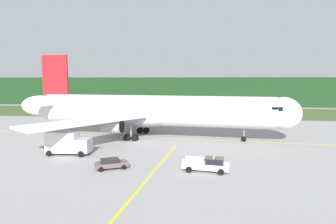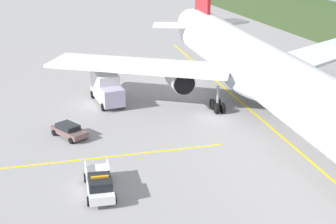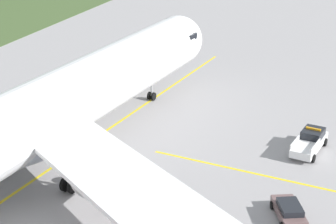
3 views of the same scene
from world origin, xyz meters
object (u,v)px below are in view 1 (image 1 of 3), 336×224
object	(u,v)px
airliner	(150,111)
catering_truck	(67,143)
staff_car	(111,163)
ops_pickup_truck	(208,164)

from	to	relation	value
airliner	catering_truck	size ratio (longest dim) A/B	8.55
airliner	staff_car	xyz separation A→B (m)	(-1.45, -20.45, -4.46)
catering_truck	staff_car	world-z (taller)	catering_truck
airliner	ops_pickup_truck	distance (m)	23.23
catering_truck	staff_car	size ratio (longest dim) A/B	1.49
airliner	catering_truck	xyz separation A→B (m)	(-10.13, -14.46, -3.32)
staff_car	catering_truck	bearing A→B (deg)	145.35
airliner	staff_car	world-z (taller)	airliner
ops_pickup_truck	catering_truck	world-z (taller)	catering_truck
ops_pickup_truck	catering_truck	size ratio (longest dim) A/B	0.90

